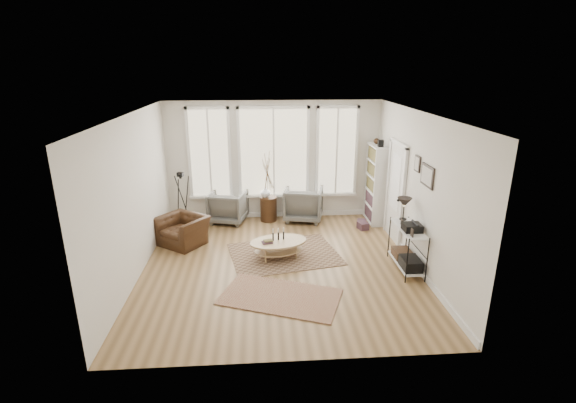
{
  "coord_description": "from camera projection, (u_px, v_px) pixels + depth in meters",
  "views": [
    {
      "loc": [
        -0.35,
        -7.27,
        3.73
      ],
      "look_at": [
        0.2,
        0.6,
        1.1
      ],
      "focal_mm": 26.0,
      "sensor_mm": 36.0,
      "label": 1
    }
  ],
  "objects": [
    {
      "name": "vase",
      "position": [
        265.0,
        192.0,
        10.15
      ],
      "size": [
        0.28,
        0.28,
        0.26
      ],
      "primitive_type": "imported",
      "rotation": [
        0.0,
        0.0,
        0.13
      ],
      "color": "silver",
      "rests_on": "side_table"
    },
    {
      "name": "armchair_left",
      "position": [
        228.0,
        207.0,
        10.2
      ],
      "size": [
        1.01,
        1.03,
        0.78
      ],
      "primitive_type": "imported",
      "rotation": [
        0.0,
        0.0,
        2.89
      ],
      "color": "slate",
      "rests_on": "ground"
    },
    {
      "name": "bookcase",
      "position": [
        376.0,
        184.0,
        10.05
      ],
      "size": [
        0.31,
        0.85,
        2.06
      ],
      "color": "white",
      "rests_on": "ground"
    },
    {
      "name": "coffee_table",
      "position": [
        278.0,
        245.0,
        8.32
      ],
      "size": [
        1.28,
        0.97,
        0.53
      ],
      "color": "tan",
      "rests_on": "ground"
    },
    {
      "name": "rug_runner",
      "position": [
        280.0,
        296.0,
        6.98
      ],
      "size": [
        2.2,
        1.7,
        0.01
      ],
      "primitive_type": "cube",
      "rotation": [
        0.0,
        0.0,
        -0.37
      ],
      "color": "brown",
      "rests_on": "ground"
    },
    {
      "name": "accent_chair",
      "position": [
        183.0,
        230.0,
        8.96
      ],
      "size": [
        1.25,
        1.23,
        0.62
      ],
      "primitive_type": "imported",
      "rotation": [
        0.0,
        0.0,
        -0.63
      ],
      "color": "#392111",
      "rests_on": "ground"
    },
    {
      "name": "rug_main",
      "position": [
        284.0,
        254.0,
        8.55
      ],
      "size": [
        2.42,
        2.0,
        0.01
      ],
      "primitive_type": "cube",
      "rotation": [
        0.0,
        0.0,
        0.2
      ],
      "color": "brown",
      "rests_on": "ground"
    },
    {
      "name": "bay_window",
      "position": [
        274.0,
        155.0,
        10.15
      ],
      "size": [
        4.14,
        0.12,
        2.24
      ],
      "color": "#D6C582",
      "rests_on": "ground"
    },
    {
      "name": "armchair_right",
      "position": [
        304.0,
        203.0,
        10.32
      ],
      "size": [
        1.08,
        1.1,
        0.84
      ],
      "primitive_type": "imported",
      "rotation": [
        0.0,
        0.0,
        2.92
      ],
      "color": "slate",
      "rests_on": "ground"
    },
    {
      "name": "door",
      "position": [
        396.0,
        190.0,
        8.99
      ],
      "size": [
        0.09,
        1.06,
        2.22
      ],
      "color": "silver",
      "rests_on": "ground"
    },
    {
      "name": "wall_art",
      "position": [
        425.0,
        173.0,
        7.41
      ],
      "size": [
        0.04,
        0.88,
        0.44
      ],
      "color": "black",
      "rests_on": "ground"
    },
    {
      "name": "tripod_camera",
      "position": [
        183.0,
        203.0,
        9.72
      ],
      "size": [
        0.48,
        0.48,
        1.36
      ],
      "color": "black",
      "rests_on": "ground"
    },
    {
      "name": "low_shelf",
      "position": [
        407.0,
        244.0,
        7.8
      ],
      "size": [
        0.38,
        1.08,
        1.3
      ],
      "color": "white",
      "rests_on": "ground"
    },
    {
      "name": "side_table",
      "position": [
        268.0,
        189.0,
        10.13
      ],
      "size": [
        0.41,
        0.41,
        1.71
      ],
      "color": "#392111",
      "rests_on": "ground"
    },
    {
      "name": "book_stack_far",
      "position": [
        363.0,
        226.0,
        9.82
      ],
      "size": [
        0.26,
        0.3,
        0.17
      ],
      "primitive_type": "cube",
      "rotation": [
        0.0,
        0.0,
        0.25
      ],
      "color": "maroon",
      "rests_on": "ground"
    },
    {
      "name": "room",
      "position": [
        280.0,
        195.0,
        7.66
      ],
      "size": [
        5.5,
        5.54,
        2.9
      ],
      "color": "#977347",
      "rests_on": "ground"
    },
    {
      "name": "book_stack_near",
      "position": [
        361.0,
        224.0,
        9.95
      ],
      "size": [
        0.27,
        0.31,
        0.17
      ],
      "primitive_type": "cube",
      "rotation": [
        0.0,
        0.0,
        -0.29
      ],
      "color": "maroon",
      "rests_on": "ground"
    }
  ]
}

